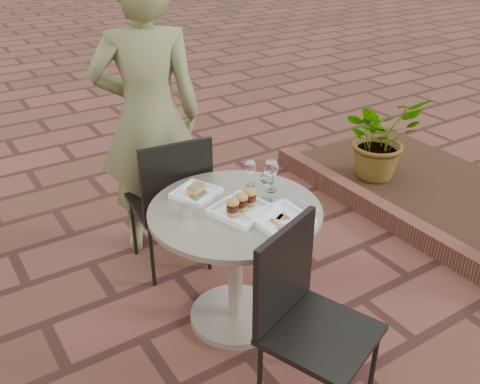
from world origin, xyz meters
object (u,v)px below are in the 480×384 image
cafe_table (235,249)px  diner (149,118)px  chair_far (173,195)px  plate_sliders (242,206)px  plate_salmon (196,192)px  chair_near (304,308)px  plate_tuna (280,219)px

cafe_table → diner: 1.05m
chair_far → plate_sliders: (0.07, -0.66, 0.22)m
chair_far → plate_salmon: bearing=91.4°
plate_salmon → diner: bearing=85.0°
chair_far → diner: 0.52m
cafe_table → chair_far: bearing=96.1°
plate_sliders → chair_near: bearing=-95.4°
diner → plate_salmon: 0.74m
plate_salmon → plate_tuna: plate_salmon is taller
plate_sliders → plate_tuna: (0.11, -0.18, -0.02)m
chair_far → plate_tuna: size_ratio=3.51×
chair_far → chair_near: same height
chair_far → diner: bearing=-89.4°
cafe_table → chair_near: (-0.05, -0.63, 0.07)m
cafe_table → chair_near: bearing=-94.3°
chair_near → plate_sliders: chair_near is taller
cafe_table → chair_far: 0.61m
plate_salmon → plate_sliders: (0.10, -0.29, 0.02)m
diner → cafe_table: bearing=112.8°
chair_near → diner: diner is taller
diner → plate_sliders: diner is taller
plate_sliders → diner: bearing=92.3°
diner → chair_far: bearing=105.4°
plate_salmon → plate_sliders: plate_sliders is taller
plate_salmon → plate_tuna: 0.51m
chair_near → plate_sliders: (0.06, 0.58, 0.22)m
plate_sliders → plate_tuna: plate_sliders is taller
plate_tuna → chair_far: bearing=102.4°
diner → plate_sliders: 1.01m
cafe_table → plate_tuna: size_ratio=3.40×
chair_far → chair_near: size_ratio=1.00×
cafe_table → plate_sliders: size_ratio=2.76×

